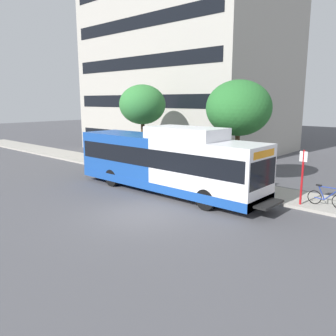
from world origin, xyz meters
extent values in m
plane|color=#4C4C51|center=(0.00, 8.00, 0.00)|extent=(120.00, 120.00, 0.00)
cube|color=#A8A399|center=(7.00, 6.00, 0.07)|extent=(3.00, 56.00, 0.14)
cube|color=white|center=(3.73, -1.07, 1.69)|extent=(2.54, 5.80, 2.73)
cube|color=#19479E|center=(3.73, 4.73, 1.69)|extent=(2.54, 5.80, 2.73)
cube|color=#19479E|center=(3.73, 1.83, 0.54)|extent=(2.57, 11.60, 0.44)
cube|color=black|center=(3.73, 1.83, 2.05)|extent=(2.58, 11.25, 0.96)
cube|color=black|center=(3.73, -3.93, 1.85)|extent=(2.34, 0.10, 1.24)
cube|color=orange|center=(3.73, -3.94, 2.72)|extent=(1.91, 0.08, 0.32)
cube|color=white|center=(3.73, 0.38, 3.35)|extent=(2.16, 4.06, 0.60)
cube|color=black|center=(3.73, -4.32, 0.55)|extent=(1.78, 0.60, 0.10)
cylinder|color=black|center=(2.60, -1.76, 0.50)|extent=(0.30, 1.00, 1.00)
cylinder|color=black|center=(4.86, -1.76, 0.50)|extent=(0.30, 1.00, 1.00)
cylinder|color=black|center=(2.60, 5.02, 0.50)|extent=(0.30, 1.00, 1.00)
cylinder|color=black|center=(4.86, 5.02, 0.50)|extent=(0.30, 1.00, 1.00)
cylinder|color=red|center=(5.95, -4.84, 1.44)|extent=(0.10, 0.10, 2.60)
cube|color=white|center=(5.93, -4.84, 2.44)|extent=(0.04, 0.36, 0.48)
torus|color=black|center=(6.45, -5.31, 0.47)|extent=(0.04, 0.66, 0.66)
cylinder|color=navy|center=(6.45, -6.06, 0.74)|extent=(0.05, 0.64, 0.64)
cylinder|color=navy|center=(6.45, -5.61, 0.74)|extent=(0.05, 0.34, 0.62)
cylinder|color=navy|center=(6.45, -5.91, 1.04)|extent=(0.05, 0.90, 0.05)
cylinder|color=navy|center=(6.45, -5.54, 0.46)|extent=(0.05, 0.45, 0.08)
cube|color=black|center=(6.45, -5.46, 1.08)|extent=(0.12, 0.24, 0.06)
cylinder|color=#4C3823|center=(7.90, -0.17, 1.63)|extent=(0.28, 0.28, 2.99)
ellipsoid|color=#286B2D|center=(7.90, -0.17, 4.56)|extent=(3.81, 3.81, 3.24)
cylinder|color=#4C3823|center=(7.99, 7.99, 1.78)|extent=(0.28, 0.28, 3.27)
ellipsoid|color=#337A38|center=(7.99, 7.99, 4.69)|extent=(3.42, 3.42, 2.91)
cube|color=black|center=(18.11, 11.70, 1.64)|extent=(13.64, 16.93, 1.10)
cube|color=black|center=(18.11, 11.70, 4.93)|extent=(13.64, 16.93, 1.10)
cube|color=black|center=(18.11, 11.70, 8.21)|extent=(13.64, 16.93, 1.10)
cube|color=black|center=(18.11, 11.70, 11.49)|extent=(13.64, 16.93, 1.10)
camera|label=1|loc=(-9.89, -10.64, 4.98)|focal=36.69mm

